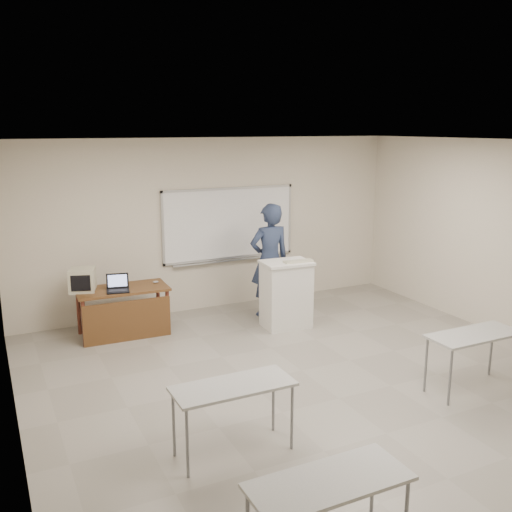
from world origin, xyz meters
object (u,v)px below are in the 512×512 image
instructor_desk (124,303)px  presenter (270,260)px  whiteboard (229,225)px  laptop (117,287)px  mouse (156,282)px  keyboard (298,261)px  podium (286,294)px  crt_monitor (83,280)px

instructor_desk → presenter: size_ratio=0.71×
whiteboard → laptop: 2.43m
mouse → keyboard: size_ratio=0.19×
podium → keyboard: size_ratio=2.28×
laptop → podium: bearing=-2.8°
instructor_desk → podium: size_ratio=1.28×
podium → presenter: (0.02, 0.63, 0.42)m
instructor_desk → keyboard: (2.60, -0.81, 0.56)m
presenter → laptop: bearing=0.7°
whiteboard → podium: bearing=-76.6°
whiteboard → keyboard: whiteboard is taller
crt_monitor → laptop: crt_monitor is taller
crt_monitor → podium: bearing=0.3°
keyboard → presenter: bearing=104.3°
laptop → mouse: bearing=27.1°
mouse → presenter: size_ratio=0.05×
crt_monitor → presenter: bearing=11.9°
crt_monitor → keyboard: keyboard is taller
instructor_desk → podium: bearing=-14.0°
instructor_desk → crt_monitor: (-0.55, 0.24, 0.38)m
podium → crt_monitor: bearing=166.7°
instructor_desk → presenter: 2.51m
whiteboard → mouse: size_ratio=27.66×
whiteboard → keyboard: size_ratio=5.22×
podium → mouse: podium is taller
instructor_desk → laptop: size_ratio=4.16×
whiteboard → crt_monitor: whiteboard is taller
crt_monitor → instructor_desk: bearing=-5.8°
whiteboard → mouse: (-1.55, -0.62, -0.71)m
instructor_desk → presenter: presenter is taller
instructor_desk → mouse: bearing=18.1°
whiteboard → instructor_desk: (-2.10, -0.78, -0.94)m
laptop → mouse: (0.65, 0.17, -0.04)m
crt_monitor → mouse: bearing=13.6°
whiteboard → laptop: whiteboard is taller
podium → instructor_desk: bearing=168.1°
keyboard → laptop: bearing=168.2°
whiteboard → mouse: bearing=-158.3°
podium → keyboard: keyboard is taller
presenter → keyboard: bearing=101.4°
whiteboard → instructor_desk: whiteboard is taller
whiteboard → presenter: (0.37, -0.84, -0.51)m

